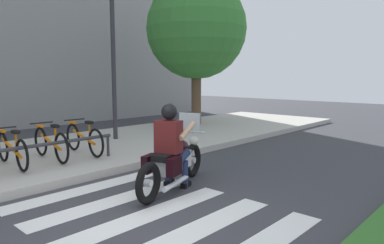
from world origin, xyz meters
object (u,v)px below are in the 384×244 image
at_px(rider, 171,141).
at_px(street_lamp, 113,39).
at_px(bicycle_6, 51,143).
at_px(tree_near_rack, 196,29).
at_px(motorcycle, 174,162).
at_px(bicycle_7, 84,139).
at_px(bicycle_5, 12,149).

relative_size(rider, street_lamp, 0.30).
relative_size(bicycle_6, tree_near_rack, 0.32).
height_order(motorcycle, street_lamp, street_lamp).
bearing_deg(motorcycle, bicycle_7, 89.18).
relative_size(motorcycle, rider, 1.48).
bearing_deg(motorcycle, bicycle_5, 117.30).
height_order(bicycle_7, street_lamp, street_lamp).
distance_m(bicycle_5, tree_near_rack, 7.74).
bearing_deg(bicycle_7, tree_near_rack, 15.73).
relative_size(bicycle_7, tree_near_rack, 0.32).
height_order(motorcycle, bicycle_5, motorcycle).
distance_m(rider, bicycle_6, 2.98).
distance_m(bicycle_6, street_lamp, 3.54).
relative_size(motorcycle, street_lamp, 0.45).
bearing_deg(rider, bicycle_6, 102.58).
height_order(rider, bicycle_6, rider).
height_order(bicycle_5, bicycle_6, bicycle_6).
relative_size(street_lamp, tree_near_rack, 0.90).
bearing_deg(bicycle_6, street_lamp, 25.24).
bearing_deg(rider, bicycle_7, 87.69).
bearing_deg(street_lamp, rider, -113.55).
bearing_deg(tree_near_rack, street_lamp, -173.99).
distance_m(motorcycle, street_lamp, 4.95).
xyz_separation_m(rider, bicycle_6, (-0.65, 2.89, -0.32)).
bearing_deg(bicycle_6, bicycle_5, 179.94).
bearing_deg(motorcycle, tree_near_rack, 38.79).
bearing_deg(bicycle_6, rider, -77.42).
bearing_deg(bicycle_6, tree_near_rack, 13.87).
height_order(street_lamp, tree_near_rack, tree_near_rack).
distance_m(bicycle_6, bicycle_7, 0.76).
relative_size(bicycle_5, bicycle_6, 1.02).
distance_m(bicycle_7, street_lamp, 3.08).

